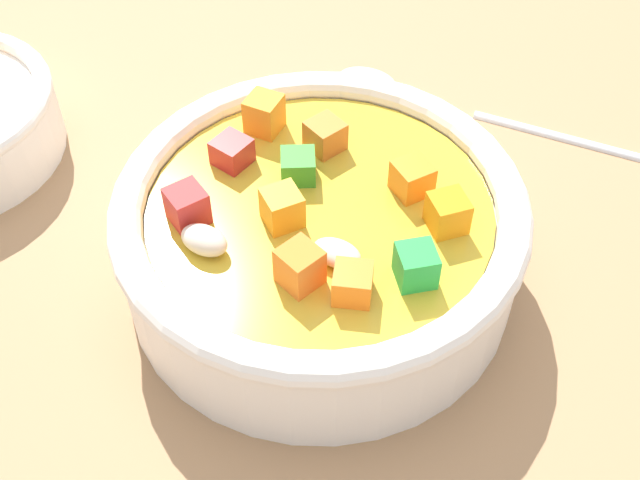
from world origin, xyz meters
The scene contains 3 objects.
ground_plane centered at (0.00, 0.00, -1.00)cm, with size 140.00×140.00×2.00cm, color #9E754F.
soup_bowl_main centered at (-0.01, 0.00, 3.31)cm, with size 20.27×20.27×7.18cm.
spoon centered at (13.27, 9.08, 0.45)cm, with size 16.05×18.62×1.05cm.
Camera 1 is at (-12.35, -24.75, 33.75)cm, focal length 46.41 mm.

